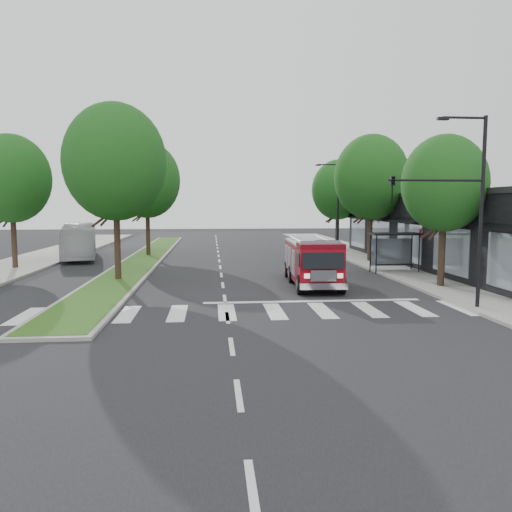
# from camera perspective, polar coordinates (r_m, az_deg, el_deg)

# --- Properties ---
(ground) EXTENTS (140.00, 140.00, 0.00)m
(ground) POSITION_cam_1_polar(r_m,az_deg,el_deg) (23.61, -3.59, -4.90)
(ground) COLOR black
(ground) RESTS_ON ground
(sidewalk_right) EXTENTS (5.00, 80.00, 0.15)m
(sidewalk_right) POSITION_cam_1_polar(r_m,az_deg,el_deg) (35.94, 16.30, -1.30)
(sidewalk_right) COLOR gray
(sidewalk_right) RESTS_ON ground
(median) EXTENTS (3.00, 50.00, 0.15)m
(median) POSITION_cam_1_polar(r_m,az_deg,el_deg) (41.77, -12.52, -0.23)
(median) COLOR gray
(median) RESTS_ON ground
(storefront_row) EXTENTS (8.00, 30.00, 5.00)m
(storefront_row) POSITION_cam_1_polar(r_m,az_deg,el_deg) (37.61, 22.81, 2.50)
(storefront_row) COLOR black
(storefront_row) RESTS_ON ground
(bus_shelter) EXTENTS (3.20, 1.60, 2.61)m
(bus_shelter) POSITION_cam_1_polar(r_m,az_deg,el_deg) (33.57, 15.48, 1.61)
(bus_shelter) COLOR black
(bus_shelter) RESTS_ON ground
(tree_right_near) EXTENTS (4.40, 4.40, 8.05)m
(tree_right_near) POSITION_cam_1_polar(r_m,az_deg,el_deg) (27.96, 20.72, 7.75)
(tree_right_near) COLOR black
(tree_right_near) RESTS_ON ground
(tree_right_mid) EXTENTS (5.60, 5.60, 9.72)m
(tree_right_mid) POSITION_cam_1_polar(r_m,az_deg,el_deg) (39.16, 13.04, 8.76)
(tree_right_mid) COLOR black
(tree_right_mid) RESTS_ON ground
(tree_right_far) EXTENTS (5.00, 5.00, 8.73)m
(tree_right_far) POSITION_cam_1_polar(r_m,az_deg,el_deg) (48.74, 9.34, 7.46)
(tree_right_far) COLOR black
(tree_right_far) RESTS_ON ground
(tree_median_near) EXTENTS (5.80, 5.80, 10.16)m
(tree_median_near) POSITION_cam_1_polar(r_m,az_deg,el_deg) (29.78, -15.81, 10.28)
(tree_median_near) COLOR black
(tree_median_near) RESTS_ON ground
(tree_median_far) EXTENTS (5.60, 5.60, 9.72)m
(tree_median_far) POSITION_cam_1_polar(r_m,az_deg,el_deg) (43.58, -12.37, 8.46)
(tree_median_far) COLOR black
(tree_median_far) RESTS_ON ground
(tree_left_mid) EXTENTS (5.20, 5.20, 9.16)m
(tree_left_mid) POSITION_cam_1_polar(r_m,az_deg,el_deg) (37.70, -26.20, 7.93)
(tree_left_mid) COLOR black
(tree_left_mid) RESTS_ON ground
(streetlight_right_near) EXTENTS (4.08, 0.22, 8.00)m
(streetlight_right_near) POSITION_cam_1_polar(r_m,az_deg,el_deg) (22.18, 22.42, 6.10)
(streetlight_right_near) COLOR black
(streetlight_right_near) RESTS_ON ground
(streetlight_right_far) EXTENTS (2.11, 0.20, 8.00)m
(streetlight_right_far) POSITION_cam_1_polar(r_m,az_deg,el_deg) (44.55, 9.16, 5.88)
(streetlight_right_far) COLOR black
(streetlight_right_far) RESTS_ON ground
(fire_engine) EXTENTS (2.65, 7.75, 2.66)m
(fire_engine) POSITION_cam_1_polar(r_m,az_deg,el_deg) (27.64, 6.39, -0.68)
(fire_engine) COLOR #55040C
(fire_engine) RESTS_ON ground
(city_bus) EXTENTS (4.59, 10.70, 2.90)m
(city_bus) POSITION_cam_1_polar(r_m,az_deg,el_deg) (43.71, -19.54, 1.65)
(city_bus) COLOR silver
(city_bus) RESTS_ON ground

